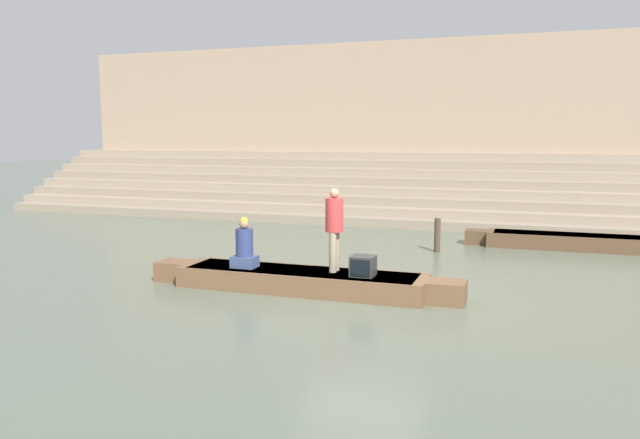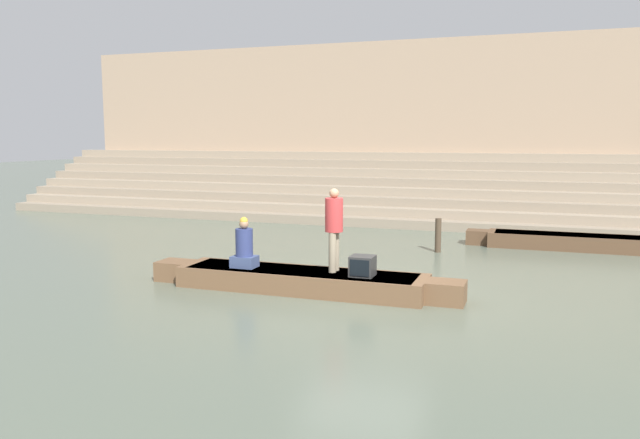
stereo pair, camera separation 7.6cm
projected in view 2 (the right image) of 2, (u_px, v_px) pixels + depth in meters
name	position (u px, v px, depth m)	size (l,w,h in m)	color
ground_plane	(363.00, 296.00, 12.33)	(120.00, 120.00, 0.00)	#566051
ghat_steps	(449.00, 196.00, 23.74)	(36.00, 4.91, 2.50)	gray
back_wall	(459.00, 128.00, 25.57)	(34.20, 1.28, 7.06)	tan
rowboat_main	(301.00, 280.00, 12.77)	(6.64, 1.28, 0.42)	brown
person_standing	(334.00, 224.00, 12.53)	(0.36, 0.36, 1.69)	gray
person_rowing	(244.00, 248.00, 13.00)	(0.51, 0.40, 1.06)	#3D4C75
tv_set	(362.00, 266.00, 12.20)	(0.46, 0.45, 0.40)	#2D2D2D
moored_boat_shore	(571.00, 241.00, 17.48)	(5.76, 1.03, 0.42)	brown
mooring_post	(438.00, 235.00, 17.02)	(0.17, 0.17, 0.93)	#473828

